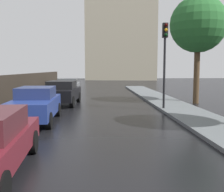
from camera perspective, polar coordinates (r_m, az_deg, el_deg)
name	(u,v)px	position (r m, az deg, el deg)	size (l,w,h in m)	color
car_grey_mid_road	(68,86)	(23.99, -9.54, 2.23)	(1.95, 4.41, 1.38)	slate
car_black_far_ahead	(62,92)	(16.59, -10.80, 0.76)	(2.11, 3.99, 1.50)	black
car_blue_far_lane	(36,104)	(11.52, -16.28, -1.74)	(1.81, 4.10, 1.47)	navy
traffic_light	(165,50)	(14.24, 11.43, 9.81)	(0.26, 0.39, 4.48)	black
street_tree_far	(198,25)	(18.07, 18.25, 14.50)	(3.57, 3.57, 6.85)	#4C3823
distant_tower	(123,31)	(56.99, 2.35, 13.91)	(15.59, 13.82, 25.74)	#B2A88E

